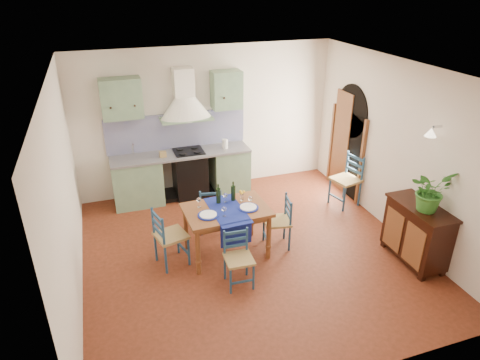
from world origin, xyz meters
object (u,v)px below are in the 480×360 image
(dining_table, at_px, (227,214))
(chair_near, at_px, (238,258))
(sideboard, at_px, (417,232))
(potted_plant, at_px, (430,190))

(dining_table, distance_m, chair_near, 0.79)
(sideboard, bearing_deg, chair_near, 172.82)
(dining_table, bearing_deg, potted_plant, -24.16)
(dining_table, relative_size, chair_near, 1.58)
(sideboard, distance_m, potted_plant, 0.74)
(chair_near, bearing_deg, potted_plant, -9.24)
(sideboard, bearing_deg, potted_plant, -94.14)
(dining_table, distance_m, potted_plant, 2.90)
(dining_table, bearing_deg, sideboard, -22.31)
(sideboard, xyz_separation_m, potted_plant, (-0.01, -0.10, 0.73))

